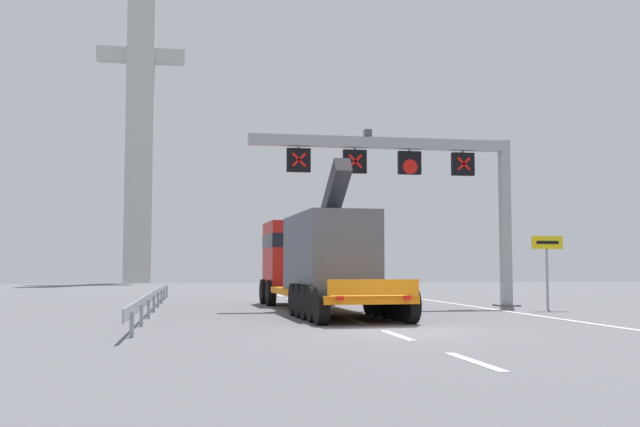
% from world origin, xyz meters
% --- Properties ---
extents(ground, '(112.00, 112.00, 0.00)m').
position_xyz_m(ground, '(0.00, 0.00, 0.00)').
color(ground, '#5B5B60').
extents(lane_markings, '(0.20, 42.69, 0.01)m').
position_xyz_m(lane_markings, '(-0.45, 14.04, 0.01)').
color(lane_markings, silver).
rests_on(lane_markings, ground).
extents(edge_line_right, '(0.20, 63.00, 0.01)m').
position_xyz_m(edge_line_right, '(6.20, 12.00, 0.01)').
color(edge_line_right, silver).
rests_on(edge_line_right, ground).
extents(overhead_lane_gantry, '(11.42, 0.90, 7.36)m').
position_xyz_m(overhead_lane_gantry, '(3.81, 11.01, 5.69)').
color(overhead_lane_gantry, '#9EA0A5').
rests_on(overhead_lane_gantry, ground).
extents(heavy_haul_truck_orange, '(3.52, 14.15, 5.30)m').
position_xyz_m(heavy_haul_truck_orange, '(-0.71, 9.86, 1.99)').
color(heavy_haul_truck_orange, orange).
rests_on(heavy_haul_truck_orange, ground).
extents(exit_sign_yellow, '(1.28, 0.15, 2.87)m').
position_xyz_m(exit_sign_yellow, '(8.20, 8.26, 2.12)').
color(exit_sign_yellow, '#9EA0A5').
rests_on(exit_sign_yellow, ground).
extents(guardrail_left, '(0.13, 25.90, 0.76)m').
position_xyz_m(guardrail_left, '(-6.86, 10.95, 0.56)').
color(guardrail_left, '#999EA3').
rests_on(guardrail_left, ground).
extents(bridge_pylon_distant, '(9.00, 2.00, 38.33)m').
position_xyz_m(bridge_pylon_distant, '(-11.12, 59.38, 19.56)').
color(bridge_pylon_distant, '#B7B7B2').
rests_on(bridge_pylon_distant, ground).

